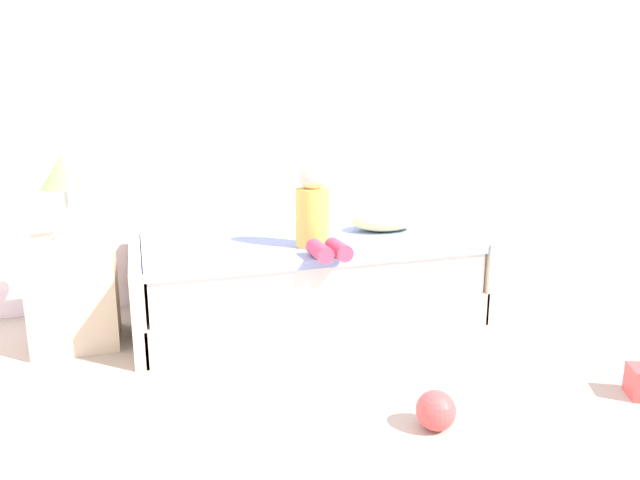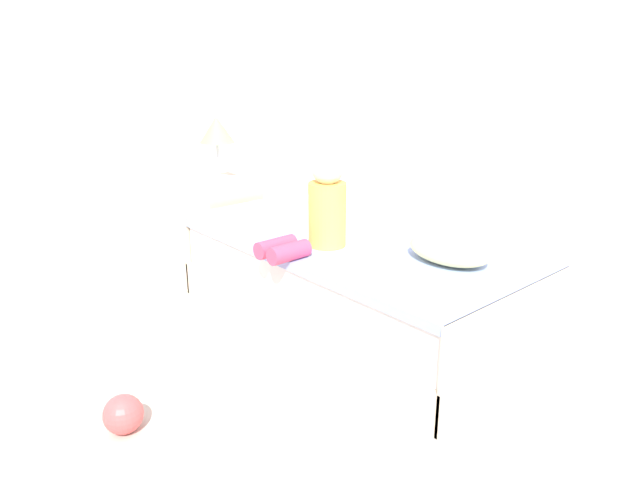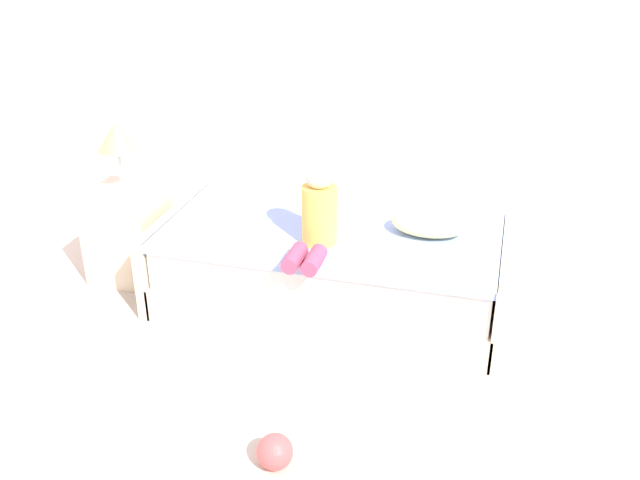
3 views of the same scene
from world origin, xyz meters
name	(u,v)px [view 1 (image 1 of 3)]	position (x,y,z in m)	size (l,w,h in m)	color
wall_rear	(286,85)	(0.00, 2.60, 1.45)	(7.20, 0.10, 2.90)	white
bed	(308,279)	(-0.03, 2.00, 0.25)	(2.11, 1.00, 0.50)	beige
nightstand	(75,291)	(-1.38, 2.00, 0.30)	(0.44, 0.44, 0.60)	beige
table_lamp	(63,177)	(-1.38, 2.00, 0.94)	(0.24, 0.24, 0.45)	silver
child_figure	(315,213)	(-0.05, 1.77, 0.70)	(0.20, 0.51, 0.50)	gold
pillow	(384,221)	(0.53, 2.10, 0.56)	(0.44, 0.30, 0.13)	#F2E58C
toy_ball	(436,410)	(0.08, 0.58, 0.08)	(0.16, 0.16, 0.16)	#E54C4C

